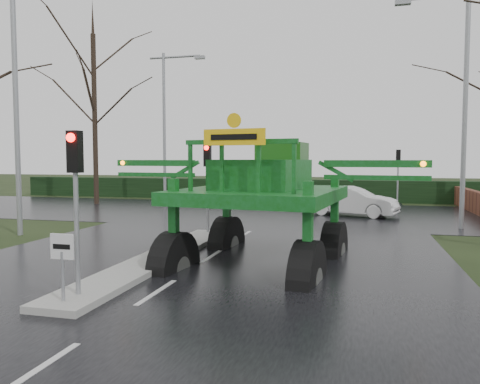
% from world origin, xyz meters
% --- Properties ---
extents(ground, '(140.00, 140.00, 0.00)m').
position_xyz_m(ground, '(0.00, 0.00, 0.00)').
color(ground, black).
rests_on(ground, ground).
extents(road_main, '(14.00, 80.00, 0.02)m').
position_xyz_m(road_main, '(0.00, 10.00, 0.00)').
color(road_main, black).
rests_on(road_main, ground).
extents(road_cross, '(80.00, 12.00, 0.02)m').
position_xyz_m(road_cross, '(0.00, 16.00, 0.01)').
color(road_cross, black).
rests_on(road_cross, ground).
extents(median_island, '(1.20, 10.00, 0.16)m').
position_xyz_m(median_island, '(-1.30, 3.00, 0.09)').
color(median_island, gray).
rests_on(median_island, ground).
extents(hedge_row, '(44.00, 0.90, 1.50)m').
position_xyz_m(hedge_row, '(0.00, 24.00, 0.75)').
color(hedge_row, black).
rests_on(hedge_row, ground).
extents(keep_left_sign, '(0.50, 0.07, 1.35)m').
position_xyz_m(keep_left_sign, '(-1.30, -1.50, 1.06)').
color(keep_left_sign, gray).
rests_on(keep_left_sign, ground).
extents(traffic_signal_near, '(0.26, 0.33, 3.52)m').
position_xyz_m(traffic_signal_near, '(-1.30, -1.01, 2.59)').
color(traffic_signal_near, gray).
rests_on(traffic_signal_near, ground).
extents(traffic_signal_mid, '(0.26, 0.33, 3.52)m').
position_xyz_m(traffic_signal_mid, '(-1.30, 7.49, 2.59)').
color(traffic_signal_mid, gray).
rests_on(traffic_signal_mid, ground).
extents(traffic_signal_far, '(0.26, 0.33, 3.52)m').
position_xyz_m(traffic_signal_far, '(6.50, 20.01, 2.59)').
color(traffic_signal_far, gray).
rests_on(traffic_signal_far, ground).
extents(street_light_left_near, '(3.85, 0.30, 10.00)m').
position_xyz_m(street_light_left_near, '(-8.19, 6.00, 5.99)').
color(street_light_left_near, gray).
rests_on(street_light_left_near, ground).
extents(street_light_right, '(3.85, 0.30, 10.00)m').
position_xyz_m(street_light_right, '(8.19, 12.00, 5.99)').
color(street_light_right, gray).
rests_on(street_light_right, ground).
extents(street_light_left_far, '(3.85, 0.30, 10.00)m').
position_xyz_m(street_light_left_far, '(-8.19, 20.00, 5.99)').
color(street_light_left_far, gray).
rests_on(street_light_left_far, ground).
extents(tree_left_far, '(7.70, 7.70, 13.26)m').
position_xyz_m(tree_left_far, '(-12.50, 18.00, 7.15)').
color(tree_left_far, black).
rests_on(tree_left_far, ground).
extents(crop_sprayer, '(9.07, 6.14, 5.09)m').
position_xyz_m(crop_sprayer, '(-0.47, 2.45, 2.41)').
color(crop_sprayer, black).
rests_on(crop_sprayer, ground).
extents(white_sedan, '(4.85, 2.77, 1.51)m').
position_xyz_m(white_sedan, '(3.92, 15.48, 0.00)').
color(white_sedan, silver).
rests_on(white_sedan, ground).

